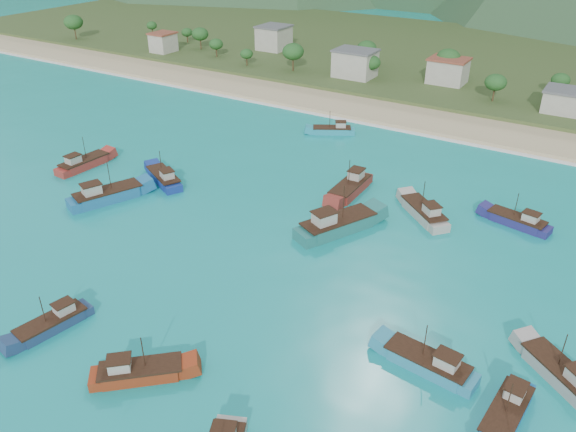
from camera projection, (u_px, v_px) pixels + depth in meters
The scene contains 19 objects.
ground at pixel (211, 292), 73.17m from camera, with size 600.00×600.00×0.00m, color #0D9497.
beach at pixel (421, 119), 131.97m from camera, with size 400.00×18.00×1.20m, color beige.
land at pixel (487, 64), 177.38m from camera, with size 400.00×110.00×2.40m, color #385123.
surf_line at pixel (406, 131), 124.90m from camera, with size 400.00×2.50×0.08m, color white.
village at pixel (480, 79), 144.39m from camera, with size 212.83×32.68×7.19m.
vegetation at pixel (432, 70), 150.08m from camera, with size 279.06×26.12×9.14m.
boat_0 at pixel (429, 364), 60.64m from camera, with size 10.58×4.22×6.08m.
boat_4 at pixel (84, 164), 107.20m from camera, with size 3.82×10.96×6.38m.
boat_5 at pixel (53, 324), 66.60m from camera, with size 4.32×9.58×5.46m.
boat_7 at pixel (518, 222), 87.93m from camera, with size 10.19×4.86×5.79m.
boat_8 at pixel (337, 225), 86.12m from camera, with size 9.52×13.96×8.02m.
boat_9 at pixel (507, 413), 54.93m from camera, with size 3.74×9.78×5.64m.
boat_10 at pixel (107, 196), 95.13m from camera, with size 8.21×12.95×7.38m.
boat_12 at pixel (562, 375), 59.20m from camera, with size 9.95×8.73×6.07m.
boat_15 at pixel (424, 213), 90.18m from camera, with size 10.29×9.64×6.44m.
boat_16 at pixel (333, 131), 123.37m from camera, with size 9.45×6.94×5.49m.
boat_21 at pixel (350, 188), 97.86m from camera, with size 3.64×11.80×6.95m.
boat_24 at pixel (164, 179), 101.55m from camera, with size 10.85×7.58×6.25m.
boat_25 at pixel (139, 373), 59.59m from camera, with size 9.24×8.71×5.80m.
Camera 1 is at (39.56, -45.07, 44.24)m, focal length 35.00 mm.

